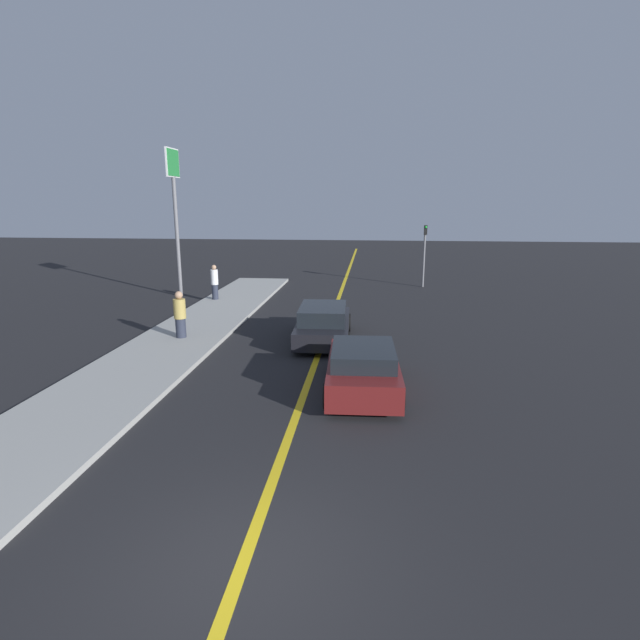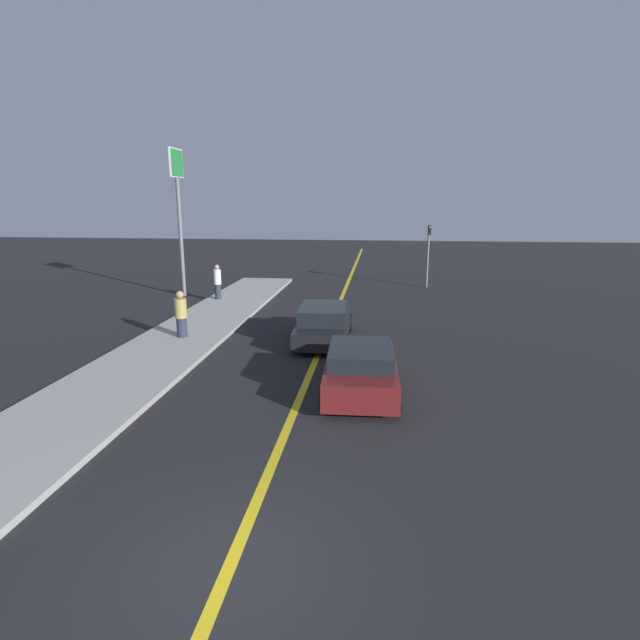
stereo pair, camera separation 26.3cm
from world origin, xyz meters
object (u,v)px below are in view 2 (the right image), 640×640
car_near_right_lane (361,369)px  car_ahead_center (324,324)px  traffic_light (428,249)px  roadside_sign (178,191)px  pedestrian_near_curb (181,314)px  pedestrian_mid_group (218,282)px

car_near_right_lane → car_ahead_center: (-1.54, 4.82, 0.01)m
traffic_light → roadside_sign: roadside_sign is taller
car_ahead_center → car_near_right_lane: bearing=-74.5°
pedestrian_near_curb → pedestrian_mid_group: 7.21m
traffic_light → car_near_right_lane: bearing=-100.6°
car_near_right_lane → roadside_sign: size_ratio=0.54×
pedestrian_near_curb → roadside_sign: roadside_sign is taller
car_ahead_center → pedestrian_near_curb: pedestrian_near_curb is taller
traffic_light → car_ahead_center: bearing=-111.1°
pedestrian_mid_group → roadside_sign: size_ratio=0.23×
pedestrian_near_curb → pedestrian_mid_group: pedestrian_mid_group is taller
pedestrian_mid_group → roadside_sign: 5.21m
car_near_right_lane → pedestrian_mid_group: bearing=121.8°
pedestrian_mid_group → roadside_sign: roadside_sign is taller
traffic_light → roadside_sign: size_ratio=0.48×
car_near_right_lane → pedestrian_near_curb: pedestrian_near_curb is taller
car_ahead_center → roadside_sign: size_ratio=0.60×
car_ahead_center → roadside_sign: (-8.44, 7.94, 4.82)m
car_near_right_lane → pedestrian_near_curb: bearing=145.5°
car_ahead_center → pedestrian_near_curb: size_ratio=2.68×
car_ahead_center → roadside_sign: roadside_sign is taller
car_near_right_lane → roadside_sign: 16.90m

